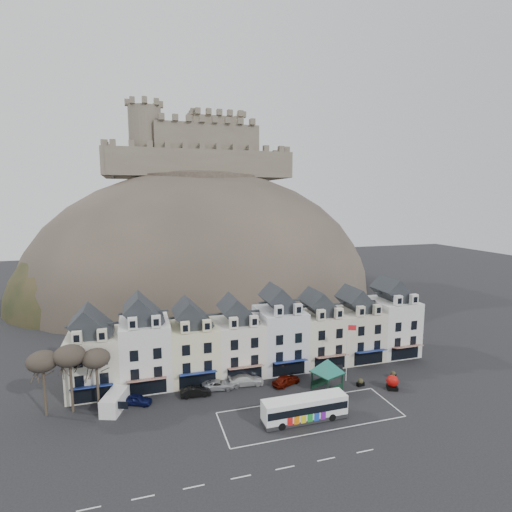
{
  "coord_description": "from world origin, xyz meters",
  "views": [
    {
      "loc": [
        -17.72,
        -40.52,
        26.39
      ],
      "look_at": [
        1.96,
        24.0,
        16.56
      ],
      "focal_mm": 28.0,
      "sensor_mm": 36.0,
      "label": 1
    }
  ],
  "objects_px": {
    "car_navy": "(137,400)",
    "car_charcoal": "(329,366)",
    "bus": "(305,408)",
    "white_van": "(115,401)",
    "bus_shelter": "(327,366)",
    "red_buoy": "(392,382)",
    "flagpole": "(348,348)",
    "car_silver": "(218,385)",
    "car_black": "(196,391)",
    "car_maroon": "(286,380)",
    "car_white": "(246,380)"
  },
  "relations": [
    {
      "from": "car_navy",
      "to": "car_black",
      "type": "bearing_deg",
      "value": -65.69
    },
    {
      "from": "car_black",
      "to": "flagpole",
      "type": "bearing_deg",
      "value": -91.28
    },
    {
      "from": "bus",
      "to": "white_van",
      "type": "height_order",
      "value": "bus"
    },
    {
      "from": "car_maroon",
      "to": "bus",
      "type": "bearing_deg",
      "value": 151.18
    },
    {
      "from": "car_white",
      "to": "car_maroon",
      "type": "xyz_separation_m",
      "value": [
        5.48,
        -1.69,
        -0.0
      ]
    },
    {
      "from": "car_silver",
      "to": "bus",
      "type": "bearing_deg",
      "value": -133.56
    },
    {
      "from": "flagpole",
      "to": "white_van",
      "type": "distance_m",
      "value": 32.21
    },
    {
      "from": "white_van",
      "to": "car_maroon",
      "type": "distance_m",
      "value": 23.03
    },
    {
      "from": "white_van",
      "to": "car_black",
      "type": "height_order",
      "value": "white_van"
    },
    {
      "from": "bus_shelter",
      "to": "bus",
      "type": "bearing_deg",
      "value": -154.75
    },
    {
      "from": "car_charcoal",
      "to": "car_white",
      "type": "bearing_deg",
      "value": 83.32
    },
    {
      "from": "red_buoy",
      "to": "white_van",
      "type": "distance_m",
      "value": 37.11
    },
    {
      "from": "red_buoy",
      "to": "car_white",
      "type": "bearing_deg",
      "value": 159.33
    },
    {
      "from": "bus",
      "to": "car_black",
      "type": "distance_m",
      "value": 15.14
    },
    {
      "from": "bus",
      "to": "white_van",
      "type": "xyz_separation_m",
      "value": [
        -21.82,
        9.19,
        -0.52
      ]
    },
    {
      "from": "bus_shelter",
      "to": "red_buoy",
      "type": "bearing_deg",
      "value": -34.99
    },
    {
      "from": "car_white",
      "to": "car_navy",
      "type": "bearing_deg",
      "value": 101.02
    },
    {
      "from": "flagpole",
      "to": "car_silver",
      "type": "distance_m",
      "value": 19.14
    },
    {
      "from": "bus",
      "to": "car_white",
      "type": "xyz_separation_m",
      "value": [
        -4.27,
        10.88,
        -0.88
      ]
    },
    {
      "from": "flagpole",
      "to": "car_silver",
      "type": "height_order",
      "value": "flagpole"
    },
    {
      "from": "red_buoy",
      "to": "car_silver",
      "type": "xyz_separation_m",
      "value": [
        -23.14,
        7.15,
        -0.4
      ]
    },
    {
      "from": "car_silver",
      "to": "flagpole",
      "type": "bearing_deg",
      "value": -90.2
    },
    {
      "from": "car_maroon",
      "to": "car_charcoal",
      "type": "distance_m",
      "value": 8.36
    },
    {
      "from": "flagpole",
      "to": "car_maroon",
      "type": "height_order",
      "value": "flagpole"
    },
    {
      "from": "car_white",
      "to": "bus",
      "type": "bearing_deg",
      "value": -151.99
    },
    {
      "from": "car_black",
      "to": "red_buoy",
      "type": "bearing_deg",
      "value": -99.23
    },
    {
      "from": "bus",
      "to": "car_silver",
      "type": "distance_m",
      "value": 13.64
    },
    {
      "from": "car_charcoal",
      "to": "white_van",
      "type": "bearing_deg",
      "value": 84.48
    },
    {
      "from": "car_black",
      "to": "car_maroon",
      "type": "bearing_deg",
      "value": -88.57
    },
    {
      "from": "car_silver",
      "to": "car_maroon",
      "type": "xyz_separation_m",
      "value": [
        9.48,
        -1.61,
        0.09
      ]
    },
    {
      "from": "car_black",
      "to": "car_white",
      "type": "relative_size",
      "value": 0.8
    },
    {
      "from": "bus_shelter",
      "to": "car_navy",
      "type": "distance_m",
      "value": 25.61
    },
    {
      "from": "flagpole",
      "to": "car_navy",
      "type": "distance_m",
      "value": 29.64
    },
    {
      "from": "bus",
      "to": "white_van",
      "type": "bearing_deg",
      "value": 156.84
    },
    {
      "from": "bus",
      "to": "flagpole",
      "type": "bearing_deg",
      "value": 37.38
    },
    {
      "from": "white_van",
      "to": "car_silver",
      "type": "xyz_separation_m",
      "value": [
        13.55,
        1.61,
        -0.46
      ]
    },
    {
      "from": "car_navy",
      "to": "car_white",
      "type": "xyz_separation_m",
      "value": [
        14.87,
        1.16,
        0.09
      ]
    },
    {
      "from": "red_buoy",
      "to": "car_black",
      "type": "height_order",
      "value": "red_buoy"
    },
    {
      "from": "bus",
      "to": "car_white",
      "type": "relative_size",
      "value": 2.05
    },
    {
      "from": "car_black",
      "to": "bus_shelter",
      "type": "bearing_deg",
      "value": -98.01
    },
    {
      "from": "car_white",
      "to": "bus_shelter",
      "type": "bearing_deg",
      "value": -108.5
    },
    {
      "from": "car_black",
      "to": "car_silver",
      "type": "distance_m",
      "value": 3.52
    },
    {
      "from": "car_black",
      "to": "car_maroon",
      "type": "xyz_separation_m",
      "value": [
        12.82,
        -0.48,
        0.06
      ]
    },
    {
      "from": "red_buoy",
      "to": "car_silver",
      "type": "distance_m",
      "value": 24.23
    },
    {
      "from": "white_van",
      "to": "car_maroon",
      "type": "bearing_deg",
      "value": 19.57
    },
    {
      "from": "car_navy",
      "to": "car_silver",
      "type": "xyz_separation_m",
      "value": [
        10.86,
        1.08,
        -0.01
      ]
    },
    {
      "from": "red_buoy",
      "to": "car_charcoal",
      "type": "distance_m",
      "value": 9.84
    },
    {
      "from": "bus",
      "to": "bus_shelter",
      "type": "height_order",
      "value": "bus_shelter"
    },
    {
      "from": "car_navy",
      "to": "car_charcoal",
      "type": "height_order",
      "value": "car_charcoal"
    },
    {
      "from": "car_white",
      "to": "car_charcoal",
      "type": "relative_size",
      "value": 1.14
    }
  ]
}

